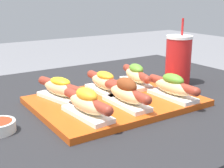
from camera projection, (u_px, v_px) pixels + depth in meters
name	position (u px, v px, depth m)	size (l,w,h in m)	color
serving_tray	(116.00, 101.00, 0.93)	(0.47, 0.34, 0.02)	#CC4C14
hot_dog_0	(87.00, 103.00, 0.79)	(0.07, 0.20, 0.07)	white
hot_dog_1	(127.00, 93.00, 0.86)	(0.06, 0.20, 0.08)	white
hot_dog_2	(173.00, 87.00, 0.93)	(0.06, 0.20, 0.07)	white
hot_dog_3	(61.00, 88.00, 0.92)	(0.10, 0.20, 0.07)	white
hot_dog_4	(105.00, 82.00, 0.98)	(0.06, 0.20, 0.07)	white
hot_dog_5	(136.00, 75.00, 1.06)	(0.10, 0.20, 0.07)	white
drink_cup	(178.00, 60.00, 1.12)	(0.09, 0.09, 0.24)	red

